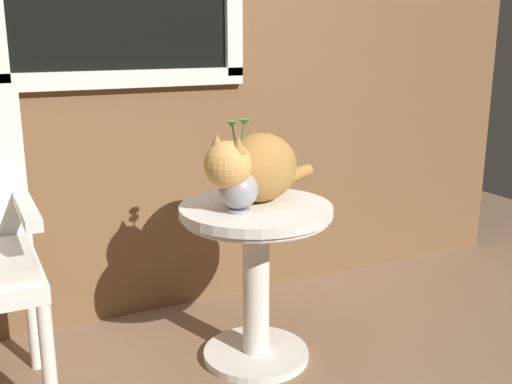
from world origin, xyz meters
TOP-DOWN VIEW (x-y plane):
  - back_wall at (-0.00, 0.79)m, footprint 4.00×0.07m
  - wicker_side_table at (0.26, 0.19)m, footprint 0.56×0.56m
  - cat at (0.27, 0.23)m, footprint 0.57×0.38m
  - pewter_vase_with_ivy at (0.17, 0.14)m, footprint 0.13×0.13m

SIDE VIEW (x-z plane):
  - wicker_side_table at x=0.26m, z-range 0.12..0.73m
  - pewter_vase_with_ivy at x=0.17m, z-range 0.54..0.87m
  - cat at x=0.27m, z-range 0.61..0.88m
  - back_wall at x=0.00m, z-range 0.01..2.61m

